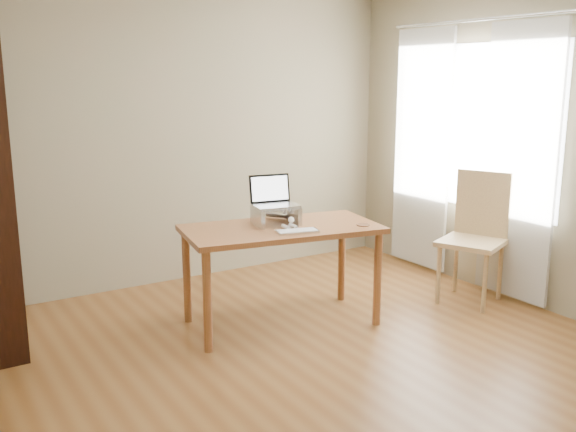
# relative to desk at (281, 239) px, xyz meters

# --- Properties ---
(room) EXTENTS (4.04, 4.54, 2.64)m
(room) POSITION_rel_desk_xyz_m (-0.03, -0.82, 0.65)
(room) COLOR brown
(room) RESTS_ON ground
(curtains) EXTENTS (0.03, 1.90, 2.25)m
(curtains) POSITION_rel_desk_xyz_m (1.86, -0.03, 0.52)
(curtains) COLOR white
(curtains) RESTS_ON ground
(desk) EXTENTS (1.52, 0.94, 0.75)m
(desk) POSITION_rel_desk_xyz_m (0.00, 0.00, 0.00)
(desk) COLOR brown
(desk) RESTS_ON ground
(laptop_stand) EXTENTS (0.32, 0.25, 0.13)m
(laptop_stand) POSITION_rel_desk_xyz_m (0.00, 0.08, 0.18)
(laptop_stand) COLOR silver
(laptop_stand) RESTS_ON desk
(laptop) EXTENTS (0.35, 0.31, 0.22)m
(laptop) POSITION_rel_desk_xyz_m (0.00, 0.14, 0.28)
(laptop) COLOR silver
(laptop) RESTS_ON laptop_stand
(keyboard) EXTENTS (0.32, 0.20, 0.02)m
(keyboard) POSITION_rel_desk_xyz_m (-0.00, -0.22, 0.11)
(keyboard) COLOR silver
(keyboard) RESTS_ON desk
(coaster) EXTENTS (0.10, 0.10, 0.01)m
(coaster) POSITION_rel_desk_xyz_m (0.53, -0.29, 0.10)
(coaster) COLOR #56311D
(coaster) RESTS_ON desk
(cat) EXTENTS (0.24, 0.48, 0.15)m
(cat) POSITION_rel_desk_xyz_m (0.02, 0.11, 0.16)
(cat) COLOR #423C34
(cat) RESTS_ON desk
(chair) EXTENTS (0.62, 0.62, 1.06)m
(chair) POSITION_rel_desk_xyz_m (1.64, -0.42, -0.07)
(chair) COLOR tan
(chair) RESTS_ON ground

